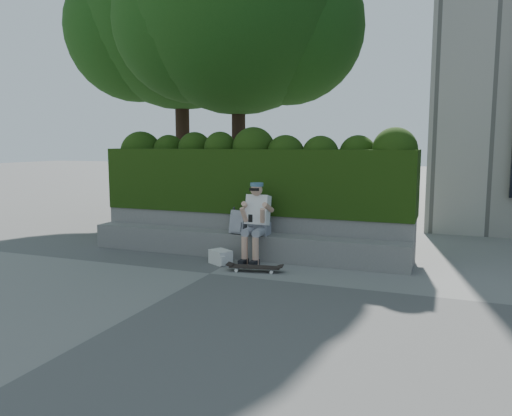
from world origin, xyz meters
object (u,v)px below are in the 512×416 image
at_px(backpack_plaid, 239,222).
at_px(backpack_ground, 221,257).
at_px(person, 257,219).
at_px(skateboard, 255,267).

height_order(backpack_plaid, backpack_ground, backpack_plaid).
bearing_deg(person, backpack_plaid, 167.78).
height_order(person, backpack_ground, person).
distance_m(person, backpack_plaid, 0.40).
distance_m(person, skateboard, 1.00).
bearing_deg(skateboard, backpack_ground, 148.78).
height_order(skateboard, backpack_ground, backpack_ground).
height_order(skateboard, backpack_plaid, backpack_plaid).
height_order(person, backpack_plaid, person).
relative_size(backpack_plaid, backpack_ground, 1.12).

